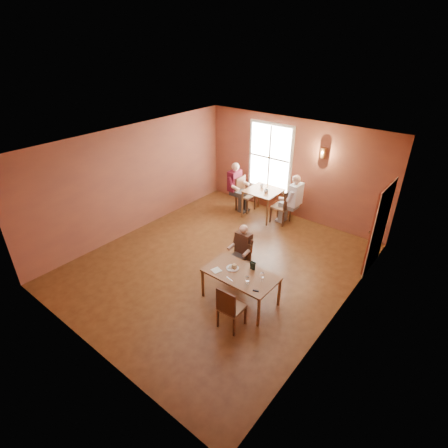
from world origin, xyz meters
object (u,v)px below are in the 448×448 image
Objects in this scene: chair_diner_maroon at (246,194)px; diner_maroon at (245,188)px; diner_main at (239,256)px; chair_diner_main at (240,262)px; diner_white at (283,200)px; main_table at (240,287)px; chair_empty at (232,307)px; chair_diner_white at (281,206)px; second_table at (263,203)px.

chair_diner_maroon is 0.73× the size of diner_maroon.
chair_diner_main is at bearing -90.00° from diner_main.
diner_white is at bearing -78.10° from chair_diner_main.
chair_diner_main is at bearing 33.36° from chair_diner_maroon.
diner_maroon is at bearing -56.24° from chair_diner_main.
main_table is 0.82m from chair_diner_main.
chair_diner_maroon reaches higher than chair_diner_main.
chair_empty is 4.56m from chair_diner_white.
second_table is at bearing 90.00° from diner_maroon.
chair_diner_maroon is at bearing -56.91° from diner_main.
diner_main is 1.24× the size of second_table.
diner_main is at bearing 33.49° from diner_maroon.
chair_diner_white is 0.22m from diner_white.
diner_main is 3.58m from chair_diner_maroon.
diner_maroon reaches higher than chair_diner_white.
second_table is at bearing 90.00° from chair_diner_maroon.
diner_white reaches higher than diner_main.
diner_main reaches higher than main_table.
chair_empty is 0.90× the size of chair_diner_white.
diner_main is at bearing -167.67° from chair_diner_white.
diner_main is at bearing 90.00° from chair_diner_main.
chair_empty is 5.15m from diner_maroon.
chair_diner_maroon reaches higher than chair_diner_white.
second_table is 0.65× the size of diner_white.
diner_maroon is (-2.49, 3.62, 0.39)m from main_table.
chair_diner_white is (0.65, 0.00, 0.10)m from second_table.
main_table is 1.76× the size of chair_diner_main.
diner_main is 3.60m from diner_maroon.
chair_diner_main is 3.59m from diner_maroon.
diner_main is at bearing 33.09° from chair_diner_maroon.
diner_white is (-1.13, 3.62, 0.40)m from main_table.
chair_empty is 0.64× the size of diner_white.
chair_diner_main is 0.18m from diner_main.
main_table is 4.05m from second_table.
chair_diner_white is at bearing 106.84° from chair_empty.
diner_white reaches higher than chair_empty.
chair_diner_white is at bearing 90.00° from diner_white.
main_table is at bearing 127.57° from chair_diner_main.
chair_empty is 0.89× the size of chair_diner_maroon.
chair_diner_white is at bearing 0.00° from second_table.
diner_maroon is at bearing 124.47° from main_table.
diner_maroon is (-1.99, 2.97, 0.32)m from chair_diner_main.
chair_diner_maroon is at bearing 120.73° from chair_empty.
diner_maroon is (-1.33, 0.00, 0.21)m from chair_diner_white.
diner_main is 3.28m from second_table.
diner_white is 1.36m from diner_maroon.
diner_white is at bearing 90.00° from chair_diner_maroon.
chair_empty is at bearing -66.33° from main_table.
diner_main is at bearing 128.88° from main_table.
chair_diner_main is at bearing -66.27° from second_table.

